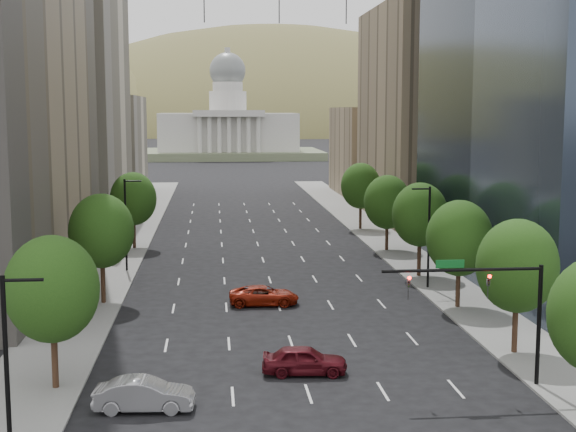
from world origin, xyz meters
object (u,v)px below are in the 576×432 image
object	(u,v)px
car_silver	(144,395)
car_red_far	(264,295)
traffic_signal	(497,298)
capitol	(228,132)
car_maroon	(305,360)

from	to	relation	value
car_silver	car_red_far	xyz separation A→B (m)	(7.66, 22.16, -0.08)
traffic_signal	capitol	distance (m)	219.99
car_maroon	traffic_signal	bearing A→B (deg)	-102.86
car_silver	capitol	bearing A→B (deg)	1.45
traffic_signal	car_maroon	size ratio (longest dim) A/B	1.81
car_maroon	car_silver	distance (m)	10.26
traffic_signal	car_red_far	distance (m)	24.04
traffic_signal	capitol	world-z (taller)	capitol
capitol	traffic_signal	bearing A→B (deg)	-87.26
traffic_signal	car_red_far	size ratio (longest dim) A/B	1.63
traffic_signal	car_silver	distance (m)	19.87
car_maroon	car_red_far	xyz separation A→B (m)	(-1.32, 17.19, -0.08)
traffic_signal	car_silver	bearing A→B (deg)	-175.24
car_maroon	car_silver	world-z (taller)	car_maroon
capitol	car_red_far	bearing A→B (deg)	-90.33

